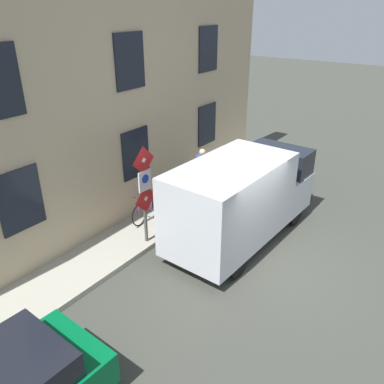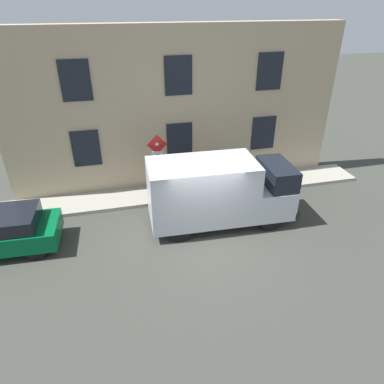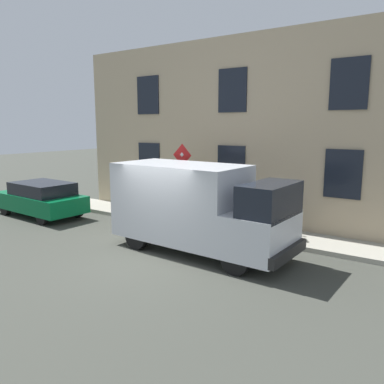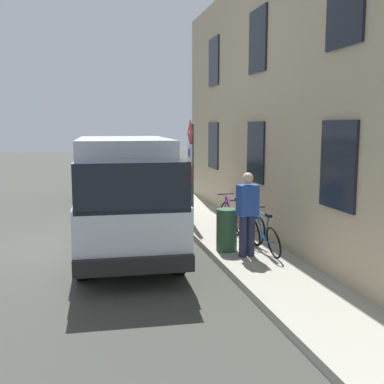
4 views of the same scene
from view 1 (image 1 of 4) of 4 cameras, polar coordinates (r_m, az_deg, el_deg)
The scene contains 10 objects.
ground_plane at distance 10.88m, azimuth 9.55°, elevation -9.76°, with size 80.00×80.00×0.00m, color #3C3E37.
sidewalk_slab at distance 12.47m, azimuth -4.89°, elevation -4.11°, with size 1.62×16.03×0.14m, color #A3A091.
building_facade at distance 11.98m, azimuth -9.79°, elevation 11.24°, with size 0.75×14.03×6.66m.
sign_post_stacked at distance 10.52m, azimuth -6.82°, elevation 0.74°, with size 0.15×0.56×2.71m.
delivery_van at distance 11.13m, azimuth 7.17°, elevation -0.72°, with size 2.21×5.41×2.50m.
bicycle_blue at distance 13.73m, azimuth -0.64°, elevation 1.01°, with size 0.46×1.71×0.89m.
bicycle_red at distance 13.01m, azimuth -3.29°, elevation -0.51°, with size 0.46×1.71×0.89m.
bicycle_purple at distance 12.33m, azimuth -6.26°, elevation -2.21°, with size 0.46×1.71×0.89m.
pedestrian at distance 13.45m, azimuth 1.49°, elevation 3.05°, with size 0.43×0.32×1.72m.
litter_bin at distance 13.12m, azimuth 1.16°, elevation 0.14°, with size 0.44×0.44×0.90m, color #2D5133.
Camera 1 is at (-3.66, 8.12, 6.25)m, focal length 36.98 mm.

